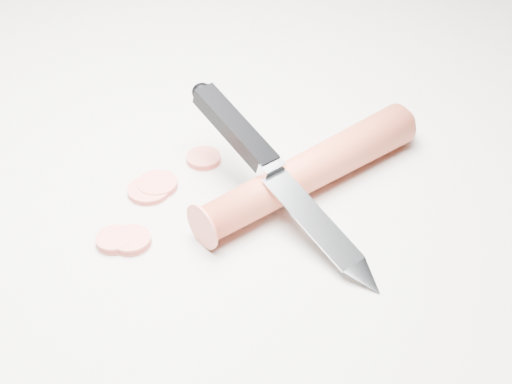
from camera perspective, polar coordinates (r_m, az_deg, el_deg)
The scene contains 8 objects.
ground at distance 0.64m, azimuth -3.50°, elevation 1.19°, with size 2.40×2.40×0.00m, color beige.
carrot at distance 0.61m, azimuth 4.35°, elevation 1.74°, with size 0.03×0.03×0.23m, color #DC4D31.
carrot_slice_0 at distance 0.63m, azimuth -7.90°, elevation 0.61°, with size 0.04×0.04×0.01m, color #F16C55.
carrot_slice_1 at distance 0.58m, azimuth -11.25°, elevation -3.78°, with size 0.03×0.03×0.01m, color #F16C55.
carrot_slice_2 at distance 0.65m, azimuth -4.22°, elevation 2.70°, with size 0.03×0.03×0.01m, color #F16C55.
carrot_slice_3 at distance 0.58m, azimuth -9.94°, elevation -3.82°, with size 0.03×0.03×0.01m, color #F16C55.
carrot_slice_4 at distance 0.62m, azimuth -8.57°, elevation 0.13°, with size 0.04×0.04×0.01m, color #F16C55.
kitchen_knife at distance 0.57m, azimuth 2.09°, elevation 1.18°, with size 0.23×0.08×0.08m, color silver, non-canonical shape.
Camera 1 is at (0.34, -0.37, 0.39)m, focal length 50.00 mm.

